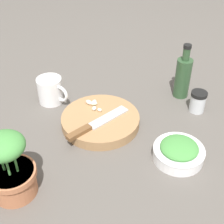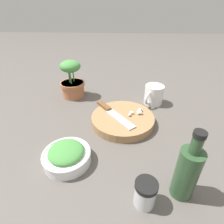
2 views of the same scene
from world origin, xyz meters
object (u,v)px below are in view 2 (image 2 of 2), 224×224
Objects in this scene: garlic_cloves at (137,112)px; oil_bottle at (187,172)px; spice_jar at (145,193)px; potted_herb at (72,81)px; coffee_mug at (153,95)px; chef_knife at (112,112)px; herb_bowl at (67,155)px; cutting_board at (123,119)px.

oil_bottle is (-0.33, -0.09, 0.04)m from garlic_cloves.
spice_jar is at bearing 178.99° from garlic_cloves.
oil_bottle is 0.67m from potted_herb.
oil_bottle is (0.03, -0.10, 0.04)m from spice_jar.
oil_bottle reaches higher than coffee_mug.
potted_herb is (0.21, 0.21, 0.04)m from chef_knife.
chef_knife is at bearing 90.79° from garlic_cloves.
potted_herb is at bearing 56.83° from garlic_cloves.
potted_herb is (0.57, 0.31, 0.04)m from spice_jar.
garlic_cloves is (0.00, -0.11, 0.00)m from chef_knife.
herb_bowl is (-0.24, 0.13, -0.01)m from chef_knife.
potted_herb reaches higher than spice_jar.
garlic_cloves is 0.60× the size of coffee_mug.
chef_knife is 2.70× the size of spice_jar.
coffee_mug is 0.41m from potted_herb.
garlic_cloves is 0.33m from herb_bowl.
spice_jar reaches higher than chef_knife.
cutting_board is 1.26× the size of chef_knife.
potted_herb reaches higher than chef_knife.
chef_knife is 1.07× the size of potted_herb.
herb_bowl is (-0.24, 0.23, -0.01)m from garlic_cloves.
oil_bottle is at bearing -142.42° from potted_herb.
oil_bottle is 1.08× the size of potted_herb.
spice_jar is at bearing -118.19° from herb_bowl.
potted_herb is at bearing -82.68° from chef_knife.
potted_herb is at bearing 48.40° from cutting_board.
chef_knife is at bearing 15.49° from spice_jar.
potted_herb is at bearing 11.07° from herb_bowl.
herb_bowl is 0.46m from potted_herb.
garlic_cloves is at bearing 149.73° from coffee_mug.
oil_bottle is at bearing -164.18° from garlic_cloves.
herb_bowl is (-0.22, 0.17, 0.01)m from cutting_board.
chef_knife is 0.38m from oil_bottle.
herb_bowl is at bearing 135.79° from garlic_cloves.
potted_herb reaches higher than herb_bowl.
coffee_mug is at bearing 0.65° from oil_bottle.
herb_bowl is 1.98× the size of spice_jar.
spice_jar is at bearing 169.59° from coffee_mug.
potted_herb is (0.23, 0.26, 0.07)m from cutting_board.
garlic_cloves is 0.36m from spice_jar.
garlic_cloves is at bearing -123.17° from potted_herb.
spice_jar is (-0.34, -0.05, 0.02)m from cutting_board.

